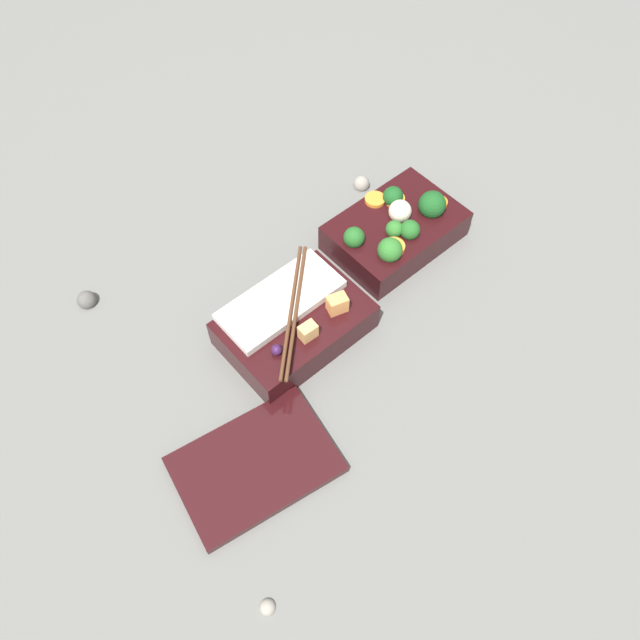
# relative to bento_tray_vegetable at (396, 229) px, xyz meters

# --- Properties ---
(ground_plane) EXTENTS (3.00, 3.00, 0.00)m
(ground_plane) POSITION_rel_bento_tray_vegetable_xyz_m (0.12, 0.01, -0.03)
(ground_plane) COLOR slate
(bento_tray_vegetable) EXTENTS (0.20, 0.14, 0.08)m
(bento_tray_vegetable) POSITION_rel_bento_tray_vegetable_xyz_m (0.00, 0.00, 0.00)
(bento_tray_vegetable) COLOR black
(bento_tray_vegetable) RESTS_ON ground_plane
(bento_tray_rice) EXTENTS (0.20, 0.16, 0.07)m
(bento_tray_rice) POSITION_rel_bento_tray_vegetable_xyz_m (0.23, 0.03, -0.00)
(bento_tray_rice) COLOR black
(bento_tray_rice) RESTS_ON ground_plane
(bento_lid) EXTENTS (0.21, 0.16, 0.01)m
(bento_lid) POSITION_rel_bento_tray_vegetable_xyz_m (0.39, 0.14, -0.02)
(bento_lid) COLOR black
(bento_lid) RESTS_ON ground_plane
(pebble_0) EXTENTS (0.03, 0.03, 0.03)m
(pebble_0) POSITION_rel_bento_tray_vegetable_xyz_m (-0.04, -0.12, -0.02)
(pebble_0) COLOR gray
(pebble_0) RESTS_ON ground_plane
(pebble_1) EXTENTS (0.02, 0.02, 0.02)m
(pebble_1) POSITION_rel_bento_tray_vegetable_xyz_m (0.48, 0.28, -0.03)
(pebble_1) COLOR gray
(pebble_1) RESTS_ON ground_plane
(pebble_2) EXTENTS (0.03, 0.03, 0.03)m
(pebble_2) POSITION_rel_bento_tray_vegetable_xyz_m (0.42, -0.21, -0.02)
(pebble_2) COLOR #595651
(pebble_2) RESTS_ON ground_plane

